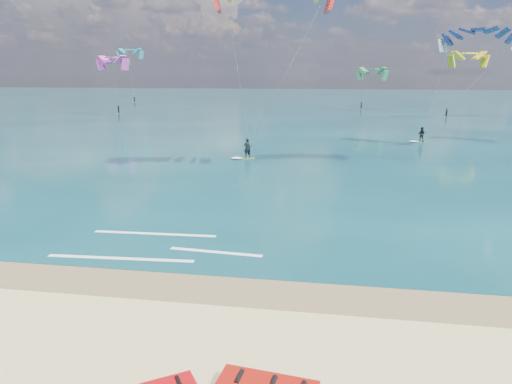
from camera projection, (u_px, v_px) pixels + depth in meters
ground at (266, 140)px, 52.39m from camera, size 320.00×320.00×0.00m
wet_sand_strip at (133, 283)px, 17.04m from camera, size 320.00×2.40×0.01m
sea at (300, 104)px, 113.52m from camera, size 320.00×200.00×0.04m
kitesurfer_main at (260, 66)px, 35.70m from camera, size 10.52×8.74×15.80m
kitesurfer_far at (451, 80)px, 47.20m from camera, size 9.90×6.72×13.05m
shoreline_foam at (157, 247)px, 20.39m from camera, size 9.05×3.62×0.01m
distant_kites at (245, 84)px, 90.90m from camera, size 76.06×33.54×12.83m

